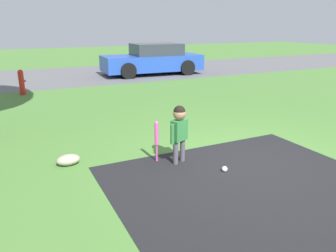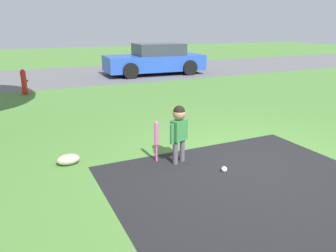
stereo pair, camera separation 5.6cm
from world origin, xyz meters
name	(u,v)px [view 1 (the left image)]	position (x,y,z in m)	size (l,w,h in m)	color
ground_plane	(248,165)	(0.00, 0.00, 0.00)	(60.00, 60.00, 0.00)	#477533
street_strip	(89,74)	(0.00, 10.97, 0.00)	(40.00, 6.00, 0.01)	#59595B
child	(179,126)	(-0.93, 0.57, 0.61)	(0.36, 0.22, 0.94)	#4C4751
baseball_bat	(157,136)	(-1.24, 0.77, 0.44)	(0.06, 0.06, 0.68)	#E54CA5
sports_ball	(225,169)	(-0.48, -0.04, 0.04)	(0.09, 0.09, 0.09)	white
fire_hydrant	(22,83)	(-2.88, 7.49, 0.38)	(0.23, 0.21, 0.79)	red
parked_car	(153,60)	(2.64, 9.81, 0.64)	(4.41, 2.13, 1.34)	#2347AD
edging_rock	(68,160)	(-2.55, 1.25, 0.08)	(0.36, 0.25, 0.17)	#9E937F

